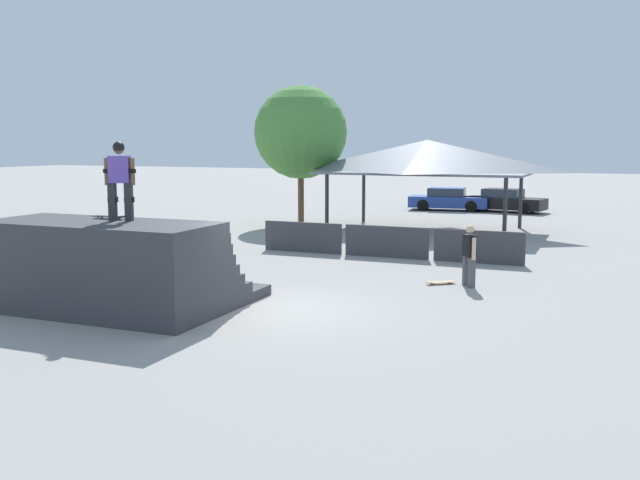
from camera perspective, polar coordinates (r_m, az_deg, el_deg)
ground_plane at (r=16.31m, az=-3.60°, el=-5.71°), size 160.00×160.00×0.00m
quarter_pipe_ramp at (r=17.04m, az=-16.27°, el=-2.31°), size 5.35×4.25×2.06m
skater_on_deck at (r=16.58m, az=-15.73°, el=4.99°), size 0.76×0.41×1.77m
skateboard_on_deck at (r=17.10m, az=-16.46°, el=1.81°), size 0.84×0.22×0.09m
bystander_walking at (r=19.27m, az=11.86°, el=-0.99°), size 0.46×0.60×1.65m
skateboard_on_ground at (r=19.57m, az=9.57°, el=-3.35°), size 0.76×0.65×0.09m
barrier_fence at (r=23.83m, az=5.34°, el=-0.14°), size 8.97×0.12×1.05m
pavilion_shelter at (r=31.20m, az=8.56°, el=6.60°), size 8.69×5.60×3.92m
tree_beside_pavilion at (r=33.33m, az=-1.56°, el=8.60°), size 4.30×4.30×6.42m
parked_car_blue at (r=40.82m, az=10.21°, el=3.19°), size 4.48×2.05×1.27m
parked_car_black at (r=40.62m, az=14.52°, el=3.05°), size 4.59×2.49×1.27m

